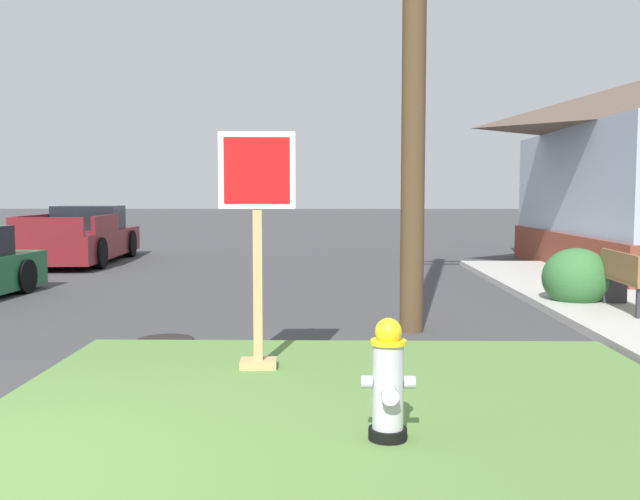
{
  "coord_description": "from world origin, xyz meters",
  "views": [
    {
      "loc": [
        2.31,
        -4.03,
        1.81
      ],
      "look_at": [
        2.16,
        4.44,
        1.13
      ],
      "focal_mm": 39.63,
      "sensor_mm": 36.0,
      "label": 1
    }
  ],
  "objects": [
    {
      "name": "grass_corner_patch",
      "position": [
        2.46,
        1.94,
        0.04
      ],
      "size": [
        5.94,
        4.52,
        0.08
      ],
      "primitive_type": "cube",
      "color": "#567F3D",
      "rests_on": "ground"
    },
    {
      "name": "fire_hydrant",
      "position": [
        2.7,
        0.84,
        0.49
      ],
      "size": [
        0.38,
        0.34,
        0.87
      ],
      "color": "black",
      "rests_on": "grass_corner_patch"
    },
    {
      "name": "pickup_truck_maroon",
      "position": [
        -4.32,
        14.46,
        0.62
      ],
      "size": [
        2.26,
        5.52,
        1.48
      ],
      "color": "maroon",
      "rests_on": "ground"
    },
    {
      "name": "street_bench",
      "position": [
        6.59,
        6.21,
        0.59
      ],
      "size": [
        0.47,
        1.52,
        0.85
      ],
      "color": "brown",
      "rests_on": "sidewalk_strip"
    },
    {
      "name": "manhole_cover",
      "position": [
        0.24,
        4.54,
        0.01
      ],
      "size": [
        0.7,
        0.7,
        0.02
      ],
      "primitive_type": "cylinder",
      "color": "black",
      "rests_on": "ground"
    },
    {
      "name": "stop_sign",
      "position": [
        1.57,
        2.87,
        1.23
      ],
      "size": [
        0.75,
        0.3,
        2.33
      ],
      "color": "tan",
      "rests_on": "grass_corner_patch"
    },
    {
      "name": "shrub_by_curb",
      "position": [
        6.19,
        7.18,
        0.48
      ],
      "size": [
        1.06,
        1.06,
        0.95
      ],
      "primitive_type": "ellipsoid",
      "color": "#346C36",
      "rests_on": "ground"
    },
    {
      "name": "sidewalk_strip",
      "position": [
        6.63,
        5.88,
        0.06
      ],
      "size": [
        2.2,
        15.75,
        0.12
      ],
      "primitive_type": "cube",
      "color": "#B2AFA8",
      "rests_on": "ground"
    }
  ]
}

